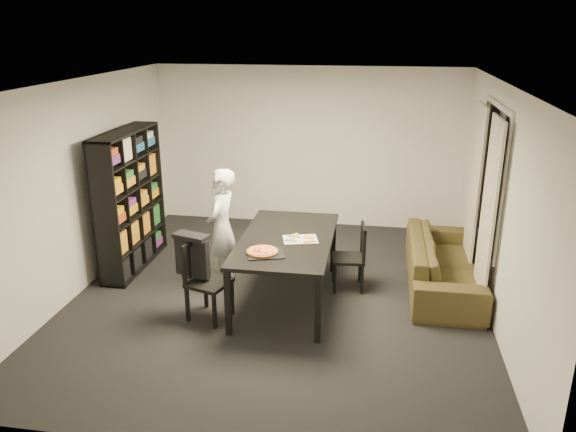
% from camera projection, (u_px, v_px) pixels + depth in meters
% --- Properties ---
extents(room, '(5.01, 5.51, 2.61)m').
position_uv_depth(room, '(278.00, 196.00, 6.60)').
color(room, black).
rests_on(room, ground).
extents(window_pane, '(0.02, 1.40, 1.60)m').
position_uv_depth(window_pane, '(491.00, 175.00, 6.71)').
color(window_pane, black).
rests_on(window_pane, room).
extents(window_frame, '(0.03, 1.52, 1.72)m').
position_uv_depth(window_frame, '(491.00, 175.00, 6.71)').
color(window_frame, white).
rests_on(window_frame, room).
extents(curtain_left, '(0.03, 0.70, 2.25)m').
position_uv_depth(curtain_left, '(488.00, 217.00, 6.35)').
color(curtain_left, beige).
rests_on(curtain_left, room).
extents(curtain_right, '(0.03, 0.70, 2.25)m').
position_uv_depth(curtain_right, '(474.00, 191.00, 7.32)').
color(curtain_right, beige).
rests_on(curtain_right, room).
extents(bookshelf, '(0.35, 1.50, 1.90)m').
position_uv_depth(bookshelf, '(130.00, 200.00, 7.60)').
color(bookshelf, black).
rests_on(bookshelf, room).
extents(dining_table, '(1.08, 1.95, 0.81)m').
position_uv_depth(dining_table, '(287.00, 243.00, 6.69)').
color(dining_table, black).
rests_on(dining_table, room).
extents(chair_left, '(0.53, 0.53, 0.92)m').
position_uv_depth(chair_left, '(202.00, 274.00, 6.37)').
color(chair_left, black).
rests_on(chair_left, room).
extents(chair_right, '(0.44, 0.44, 0.85)m').
position_uv_depth(chair_right, '(355.00, 253.00, 7.07)').
color(chair_right, black).
rests_on(chair_right, room).
extents(draped_jacket, '(0.44, 0.29, 0.51)m').
position_uv_depth(draped_jacket, '(192.00, 253.00, 6.35)').
color(draped_jacket, black).
rests_on(draped_jacket, chair_left).
extents(person, '(0.42, 0.60, 1.55)m').
position_uv_depth(person, '(222.00, 228.00, 7.08)').
color(person, silver).
rests_on(person, room).
extents(baking_tray, '(0.48, 0.43, 0.01)m').
position_uv_depth(baking_tray, '(266.00, 254.00, 6.19)').
color(baking_tray, black).
rests_on(baking_tray, dining_table).
extents(pepperoni_pizza, '(0.35, 0.35, 0.03)m').
position_uv_depth(pepperoni_pizza, '(262.00, 251.00, 6.20)').
color(pepperoni_pizza, '#975D2B').
rests_on(pepperoni_pizza, dining_table).
extents(kitchen_towel, '(0.46, 0.39, 0.01)m').
position_uv_depth(kitchen_towel, '(300.00, 239.00, 6.61)').
color(kitchen_towel, white).
rests_on(kitchen_towel, dining_table).
extents(pizza_slices, '(0.37, 0.31, 0.01)m').
position_uv_depth(pizza_slices, '(301.00, 238.00, 6.62)').
color(pizza_slices, '#D58742').
rests_on(pizza_slices, dining_table).
extents(sofa, '(0.85, 2.17, 0.63)m').
position_uv_depth(sofa, '(443.00, 263.00, 7.18)').
color(sofa, '#3A2D17').
rests_on(sofa, room).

